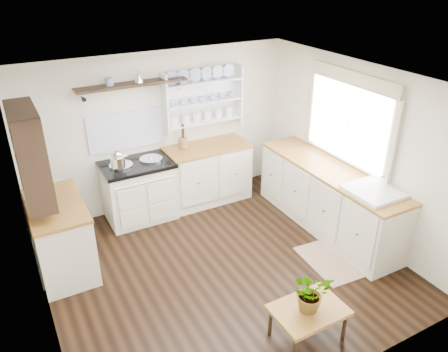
% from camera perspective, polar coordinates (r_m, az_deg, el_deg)
% --- Properties ---
extents(floor, '(4.00, 3.80, 0.01)m').
position_cam_1_polar(floor, '(5.52, -0.17, -11.65)').
color(floor, black).
rests_on(floor, ground).
extents(wall_back, '(4.00, 0.02, 2.30)m').
position_cam_1_polar(wall_back, '(6.48, -8.24, 5.87)').
color(wall_back, beige).
rests_on(wall_back, ground).
extents(wall_right, '(0.02, 3.80, 2.30)m').
position_cam_1_polar(wall_right, '(6.01, 16.86, 3.27)').
color(wall_right, beige).
rests_on(wall_right, ground).
extents(wall_left, '(0.02, 3.80, 2.30)m').
position_cam_1_polar(wall_left, '(4.44, -23.71, -6.69)').
color(wall_left, beige).
rests_on(wall_left, ground).
extents(ceiling, '(4.00, 3.80, 0.01)m').
position_cam_1_polar(ceiling, '(4.47, -0.21, 12.13)').
color(ceiling, white).
rests_on(ceiling, wall_back).
extents(window, '(0.08, 1.55, 1.22)m').
position_cam_1_polar(window, '(5.93, 16.03, 7.37)').
color(window, white).
rests_on(window, wall_right).
extents(aga_cooker, '(0.98, 0.68, 0.90)m').
position_cam_1_polar(aga_cooker, '(6.34, -11.03, -1.86)').
color(aga_cooker, silver).
rests_on(aga_cooker, floor).
extents(back_cabinets, '(1.27, 0.63, 0.90)m').
position_cam_1_polar(back_cabinets, '(6.72, -2.16, 0.49)').
color(back_cabinets, beige).
rests_on(back_cabinets, floor).
extents(right_cabinets, '(0.62, 2.43, 0.90)m').
position_cam_1_polar(right_cabinets, '(6.18, 13.39, -2.77)').
color(right_cabinets, beige).
rests_on(right_cabinets, floor).
extents(belfast_sink, '(0.55, 0.60, 0.45)m').
position_cam_1_polar(belfast_sink, '(5.57, 18.77, -3.00)').
color(belfast_sink, white).
rests_on(belfast_sink, right_cabinets).
extents(left_cabinets, '(0.62, 1.13, 0.90)m').
position_cam_1_polar(left_cabinets, '(5.58, -20.52, -7.35)').
color(left_cabinets, beige).
rests_on(left_cabinets, floor).
extents(plate_rack, '(1.20, 0.22, 0.90)m').
position_cam_1_polar(plate_rack, '(6.56, -2.98, 10.11)').
color(plate_rack, white).
rests_on(plate_rack, wall_back).
extents(high_shelf, '(1.50, 0.29, 0.16)m').
position_cam_1_polar(high_shelf, '(6.02, -11.90, 11.56)').
color(high_shelf, black).
rests_on(high_shelf, wall_back).
extents(left_shelving, '(0.28, 0.80, 1.05)m').
position_cam_1_polar(left_shelving, '(5.07, -24.01, 2.60)').
color(left_shelving, black).
rests_on(left_shelving, wall_left).
extents(kettle, '(0.19, 0.19, 0.23)m').
position_cam_1_polar(kettle, '(5.91, -13.73, 2.16)').
color(kettle, silver).
rests_on(kettle, aga_cooker).
extents(utensil_crock, '(0.13, 0.13, 0.15)m').
position_cam_1_polar(utensil_crock, '(6.43, -5.36, 4.31)').
color(utensil_crock, brown).
rests_on(utensil_crock, back_cabinets).
extents(center_table, '(0.71, 0.51, 0.38)m').
position_cam_1_polar(center_table, '(4.52, 10.98, -17.05)').
color(center_table, brown).
rests_on(center_table, floor).
extents(potted_plant, '(0.40, 0.35, 0.41)m').
position_cam_1_polar(potted_plant, '(4.35, 11.27, -14.67)').
color(potted_plant, '#3F7233').
rests_on(potted_plant, center_table).
extents(floor_rug, '(0.60, 0.88, 0.02)m').
position_cam_1_polar(floor_rug, '(5.73, 13.65, -10.77)').
color(floor_rug, '#805E4A').
rests_on(floor_rug, floor).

